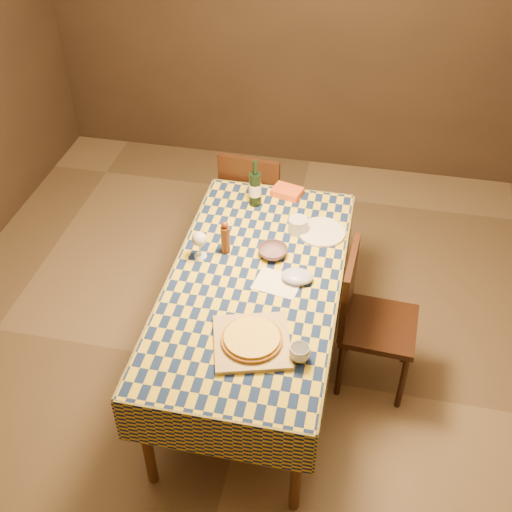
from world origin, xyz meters
name	(u,v)px	position (x,y,z in m)	size (l,w,h in m)	color
room	(254,192)	(0.00, 0.00, 1.35)	(5.00, 5.10, 2.70)	brown
dining_table	(254,290)	(0.00, 0.00, 0.69)	(0.94, 1.84, 0.77)	brown
cutting_board	(252,342)	(0.08, -0.46, 0.78)	(0.37, 0.37, 0.02)	#A7894E
pizza	(252,338)	(0.08, -0.46, 0.81)	(0.40, 0.40, 0.03)	#925B18
pepper_mill	(225,238)	(-0.21, 0.20, 0.87)	(0.05, 0.05, 0.21)	#512412
bowl	(273,252)	(0.06, 0.23, 0.80)	(0.17, 0.17, 0.05)	#634853
wine_glass	(199,240)	(-0.34, 0.13, 0.89)	(0.09, 0.09, 0.17)	silver
wine_bottle	(255,188)	(-0.14, 0.70, 0.89)	(0.10, 0.10, 0.32)	black
deli_tub	(298,226)	(0.17, 0.47, 0.82)	(0.11, 0.11, 0.09)	#B8BEBF
takeout_container	(287,192)	(0.04, 0.84, 0.79)	(0.18, 0.13, 0.05)	#CB4E1A
white_plate	(322,232)	(0.31, 0.48, 0.78)	(0.28, 0.28, 0.02)	silver
tumbler	(300,353)	(0.33, -0.50, 0.81)	(0.10, 0.10, 0.08)	silver
flour_patch	(277,283)	(0.13, 0.00, 0.77)	(0.24, 0.19, 0.00)	white
flour_bag	(297,276)	(0.23, 0.05, 0.80)	(0.18, 0.13, 0.05)	#A3ACD1
chair_far	(254,200)	(-0.23, 1.08, 0.52)	(0.46, 0.46, 0.93)	black
chair_right	(366,314)	(0.63, 0.11, 0.52)	(0.45, 0.44, 0.93)	black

